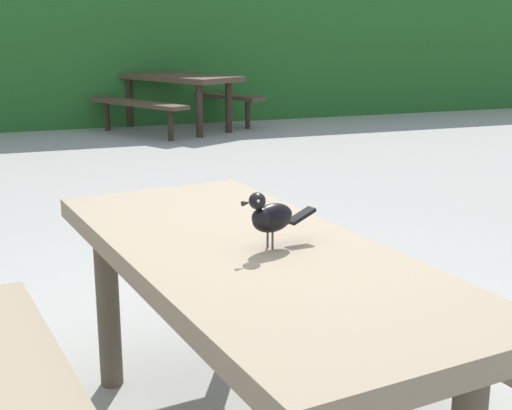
{
  "coord_description": "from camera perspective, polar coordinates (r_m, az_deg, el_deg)",
  "views": [
    {
      "loc": [
        -0.75,
        -2.28,
        1.42
      ],
      "look_at": [
        0.01,
        -0.17,
        0.84
      ],
      "focal_mm": 49.94,
      "sensor_mm": 36.0,
      "label": 1
    }
  ],
  "objects": [
    {
      "name": "picnic_table_foreground",
      "position": [
        2.28,
        -0.52,
        -7.78
      ],
      "size": [
        1.9,
        1.93,
        0.74
      ],
      "color": "#84725B",
      "rests_on": "ground"
    },
    {
      "name": "hedge_wall",
      "position": [
        10.67,
        -16.02,
        12.07
      ],
      "size": [
        28.0,
        1.39,
        2.16
      ],
      "primitive_type": "cube",
      "color": "#235B23",
      "rests_on": "ground"
    },
    {
      "name": "bird_grackle",
      "position": [
        2.18,
        1.12,
        -0.9
      ],
      "size": [
        0.28,
        0.13,
        0.18
      ],
      "color": "black",
      "rests_on": "picnic_table_foreground"
    },
    {
      "name": "ground_plane",
      "position": [
        2.79,
        -1.33,
        -16.11
      ],
      "size": [
        60.0,
        60.0,
        0.0
      ],
      "primitive_type": "plane",
      "color": "gray"
    },
    {
      "name": "picnic_table_mid_left",
      "position": [
        9.75,
        -6.33,
        9.27
      ],
      "size": [
        2.29,
        2.3,
        0.74
      ],
      "color": "#473828",
      "rests_on": "ground"
    }
  ]
}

